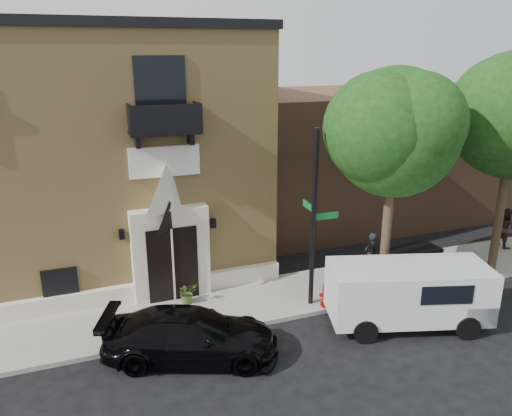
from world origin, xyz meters
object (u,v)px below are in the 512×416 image
Objects in this scene: street_sign at (314,219)px; pedestrian_far at (505,228)px; pedestrian_near at (371,254)px; black_sedan at (191,335)px; dumpster at (410,264)px; fire_hydrant at (326,295)px; cargo_van at (414,292)px.

street_sign is 3.42× the size of pedestrian_far.
pedestrian_near is at bearing 99.55° from pedestrian_far.
pedestrian_near is 7.05m from pedestrian_far.
black_sedan is 2.82× the size of pedestrian_far.
street_sign is 2.93× the size of dumpster.
fire_hydrant is (4.87, 1.10, -0.16)m from black_sedan.
street_sign is at bearing 135.82° from fire_hydrant.
cargo_van is 8.54m from pedestrian_far.
fire_hydrant is at bearing 14.20° from pedestrian_near.
black_sedan is 8.88m from dumpster.
cargo_van reaches higher than fire_hydrant.
black_sedan is at bearing 3.33° from pedestrian_near.
black_sedan reaches higher than fire_hydrant.
street_sign is at bearing -51.52° from black_sedan.
cargo_van is 3.02× the size of pedestrian_far.
pedestrian_near is at bearing 24.57° from street_sign.
black_sedan is at bearing -167.29° from fire_hydrant.
pedestrian_far reaches higher than black_sedan.
pedestrian_far is (10.14, 1.63, -2.13)m from street_sign.
black_sedan is 5.92× the size of fire_hydrant.
dumpster is at bearing 9.75° from fire_hydrant.
street_sign is 7.17× the size of fire_hydrant.
pedestrian_far is at bearing 10.06° from dumpster.
dumpster is 6.09m from pedestrian_far.
pedestrian_near is (-1.11, 0.94, 0.19)m from dumpster.
black_sedan is 5.00m from fire_hydrant.
street_sign is at bearing -178.84° from dumpster.
cargo_van reaches higher than black_sedan.
street_sign reaches higher than cargo_van.
dumpster is at bearing -58.24° from black_sedan.
pedestrian_far is at bearing 167.09° from pedestrian_near.
pedestrian_far is (7.66, 3.78, -0.10)m from cargo_van.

